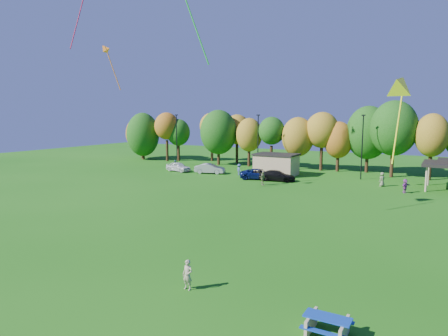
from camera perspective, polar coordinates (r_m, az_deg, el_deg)
The scene contains 17 objects.
ground at distance 23.79m, azimuth -5.47°, elevation -14.93°, with size 160.00×160.00×0.00m, color #19600F.
tree_line at distance 64.98m, azimuth 17.45°, elevation 4.50°, with size 93.57×10.55×11.15m.
lamp_posts at distance 59.05m, azimuth 19.14°, elevation 3.16°, with size 64.50×0.25×9.09m.
utility_building at distance 60.81m, azimuth 7.47°, elevation 0.55°, with size 6.30×4.30×3.25m.
picnic_table at distance 18.27m, azimuth 14.55°, elevation -20.84°, with size 1.92×1.59×0.83m.
kite_flyer at distance 21.66m, azimuth -5.23°, elevation -14.97°, with size 0.58×0.38×1.60m, color tan.
car_a at distance 64.44m, azimuth -6.54°, elevation 0.17°, with size 1.78×4.43×1.51m, color white.
car_b at distance 61.85m, azimuth -2.03°, elevation -0.08°, with size 1.63×4.68×1.54m, color #A09FA4.
car_c at distance 56.57m, azimuth 4.99°, elevation -0.87°, with size 2.44×5.29×1.47m, color #0E1854.
car_d at distance 55.42m, azimuth 7.58°, elevation -1.10°, with size 2.05×5.05×1.46m, color black.
far_person_0 at distance 54.59m, azimuth 21.66°, elevation -1.52°, with size 0.89×0.58×1.82m, color #757D55.
far_person_1 at distance 60.05m, azimuth 2.18°, elevation -0.24°, with size 1.11×0.64×1.72m, color #41568F.
far_person_2 at distance 51.19m, azimuth 24.46°, elevation -2.35°, with size 1.53×0.49×1.65m, color #A043A1.
far_person_3 at distance 67.17m, azimuth -7.02°, elevation 0.48°, with size 0.74×0.58×1.53m, color #4B65A5.
far_person_5 at distance 51.85m, azimuth 5.55°, elevation -1.52°, with size 1.02×0.42×1.74m, color olive.
kite_9 at distance 24.77m, azimuth 23.91°, elevation 10.86°, with size 1.69×3.44×5.60m.
kite_10 at distance 47.49m, azimuth -16.64°, elevation 15.92°, with size 3.07×1.19×5.24m.
Camera 1 is at (12.71, -17.91, 9.13)m, focal length 32.00 mm.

